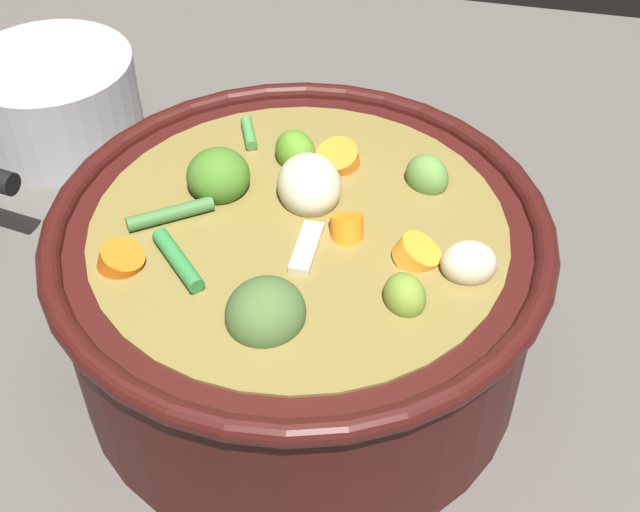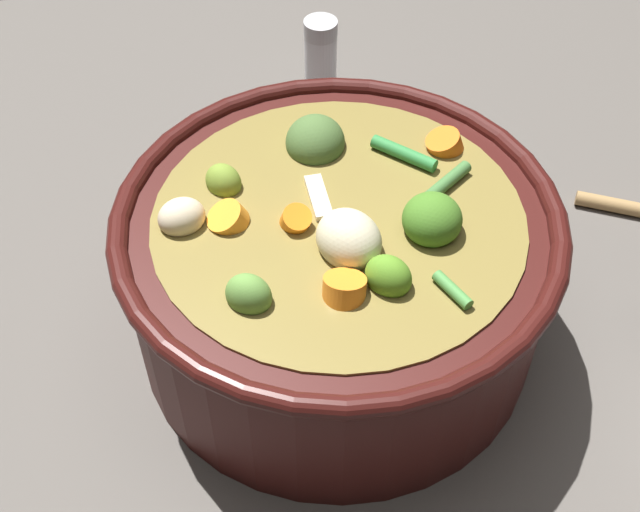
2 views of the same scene
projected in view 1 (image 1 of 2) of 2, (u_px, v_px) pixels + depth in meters
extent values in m
plane|color=#514C47|center=(302.00, 356.00, 0.61)|extent=(1.10, 1.10, 0.00)
cylinder|color=#38110F|center=(300.00, 297.00, 0.57)|extent=(0.30, 0.30, 0.12)
torus|color=#38110F|center=(299.00, 228.00, 0.52)|extent=(0.31, 0.31, 0.01)
cylinder|color=olive|center=(300.00, 291.00, 0.56)|extent=(0.25, 0.25, 0.11)
ellipsoid|color=#427523|center=(218.00, 176.00, 0.54)|extent=(0.05, 0.05, 0.03)
ellipsoid|color=olive|center=(405.00, 296.00, 0.48)|extent=(0.03, 0.04, 0.03)
ellipsoid|color=#466631|center=(271.00, 315.00, 0.47)|extent=(0.06, 0.06, 0.04)
ellipsoid|color=#548923|center=(295.00, 152.00, 0.57)|extent=(0.04, 0.04, 0.03)
ellipsoid|color=#5C8C3B|center=(427.00, 177.00, 0.55)|extent=(0.04, 0.04, 0.03)
cylinder|color=orange|center=(339.00, 161.00, 0.57)|extent=(0.04, 0.04, 0.02)
cylinder|color=orange|center=(417.00, 255.00, 0.50)|extent=(0.03, 0.03, 0.02)
cylinder|color=orange|center=(348.00, 227.00, 0.52)|extent=(0.03, 0.03, 0.02)
cylinder|color=orange|center=(121.00, 261.00, 0.50)|extent=(0.03, 0.03, 0.02)
ellipsoid|color=beige|center=(469.00, 264.00, 0.49)|extent=(0.04, 0.03, 0.03)
ellipsoid|color=beige|center=(316.00, 186.00, 0.54)|extent=(0.06, 0.06, 0.04)
cylinder|color=#488A40|center=(249.00, 133.00, 0.59)|extent=(0.02, 0.03, 0.01)
cylinder|color=#2F803C|center=(178.00, 260.00, 0.49)|extent=(0.04, 0.04, 0.01)
cylinder|color=#407037|center=(170.00, 214.00, 0.52)|extent=(0.05, 0.04, 0.01)
cube|color=beige|center=(307.00, 248.00, 0.51)|extent=(0.01, 0.04, 0.01)
cylinder|color=#ADADB2|center=(56.00, 100.00, 0.77)|extent=(0.15, 0.15, 0.08)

